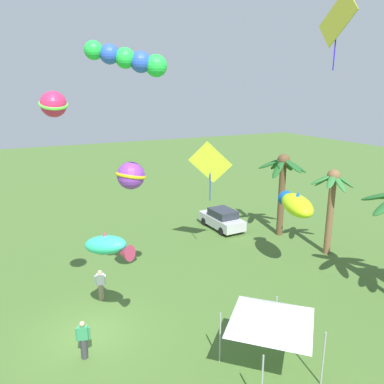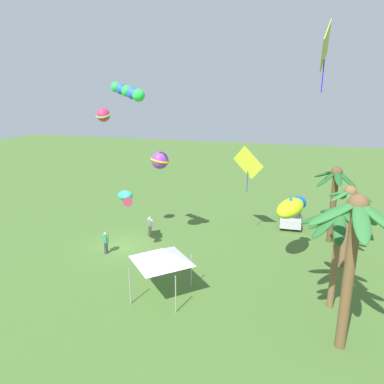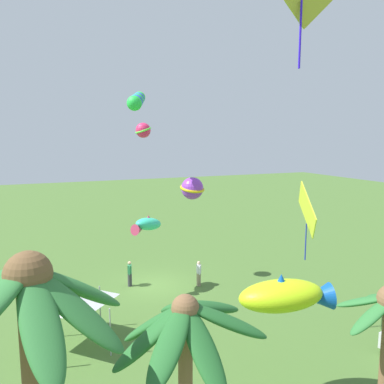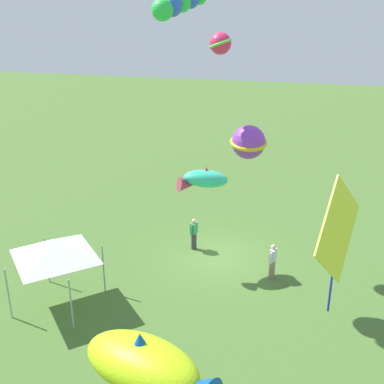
{
  "view_description": "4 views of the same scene",
  "coord_description": "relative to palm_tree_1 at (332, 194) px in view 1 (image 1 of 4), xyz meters",
  "views": [
    {
      "loc": [
        14.55,
        -2.46,
        10.05
      ],
      "look_at": [
        -0.49,
        5.05,
        5.56
      ],
      "focal_mm": 35.9,
      "sensor_mm": 36.0,
      "label": 1
    },
    {
      "loc": [
        21.54,
        12.37,
        10.96
      ],
      "look_at": [
        0.27,
        5.56,
        4.76
      ],
      "focal_mm": 33.29,
      "sensor_mm": 36.0,
      "label": 2
    },
    {
      "loc": [
        6.43,
        21.74,
        9.13
      ],
      "look_at": [
        -0.59,
        4.92,
        6.52
      ],
      "focal_mm": 35.52,
      "sensor_mm": 36.0,
      "label": 3
    },
    {
      "loc": [
        -4.12,
        19.04,
        10.79
      ],
      "look_at": [
        -0.44,
        6.05,
        5.58
      ],
      "focal_mm": 43.85,
      "sensor_mm": 36.0,
      "label": 4
    }
  ],
  "objects": [
    {
      "name": "kite_tube_6",
      "position": [
        3.07,
        -13.48,
        7.14
      ],
      "size": [
        1.49,
        2.64,
        1.2
      ],
      "color": "#27D247"
    },
    {
      "name": "spectator_1",
      "position": [
        3.14,
        -15.77,
        -3.11
      ],
      "size": [
        0.33,
        0.53,
        1.59
      ],
      "color": "#38383D",
      "rests_on": "ground"
    },
    {
      "name": "kite_ball_0",
      "position": [
        0.23,
        -12.71,
        2.43
      ],
      "size": [
        1.67,
        1.67,
        1.24
      ],
      "color": "purple"
    },
    {
      "name": "kite_ball_3",
      "position": [
        2.07,
        -15.95,
        5.65
      ],
      "size": [
        1.0,
        1.01,
        0.9
      ],
      "color": "#EB2A5E"
    },
    {
      "name": "kite_fish_4",
      "position": [
        2.35,
        -14.43,
        0.2
      ],
      "size": [
        2.38,
        2.03,
        1.08
      ],
      "color": "#35D8A9"
    },
    {
      "name": "festival_tent",
      "position": [
        6.97,
        -9.91,
        -1.45
      ],
      "size": [
        2.86,
        2.86,
        2.85
      ],
      "color": "#9E9EA3",
      "rests_on": "ground"
    },
    {
      "name": "parked_car_0",
      "position": [
        -6.84,
        -3.64,
        -3.17
      ],
      "size": [
        3.97,
        1.88,
        1.51
      ],
      "color": "#BCBCC1",
      "rests_on": "ground"
    },
    {
      "name": "palm_tree_1",
      "position": [
        0.0,
        0.0,
        0.0
      ],
      "size": [
        2.53,
        2.74,
        5.44
      ],
      "color": "brown",
      "rests_on": "ground"
    },
    {
      "name": "kite_diamond_2",
      "position": [
        -2.9,
        -6.9,
        1.97
      ],
      "size": [
        1.03,
        2.42,
        3.59
      ],
      "color": "#E0F033"
    },
    {
      "name": "kite_diamond_5",
      "position": [
        1.42,
        -2.31,
        9.45
      ],
      "size": [
        2.7,
        0.36,
        3.76
      ],
      "color": "gold"
    },
    {
      "name": "spectator_0",
      "position": [
        -0.81,
        -14.16,
        -3.11
      ],
      "size": [
        0.31,
        0.54,
        1.59
      ],
      "color": "gray",
      "rests_on": "ground"
    },
    {
      "name": "palm_tree_2",
      "position": [
        -3.93,
        -0.58,
        0.34
      ],
      "size": [
        3.33,
        3.13,
        5.84
      ],
      "color": "brown",
      "rests_on": "ground"
    },
    {
      "name": "ground_plane",
      "position": [
        1.82,
        -15.27,
        -3.92
      ],
      "size": [
        120.0,
        120.0,
        0.0
      ],
      "primitive_type": "plane",
      "color": "#476B2D"
    },
    {
      "name": "kite_fish_1",
      "position": [
        0.7,
        -3.45,
        -0.02
      ],
      "size": [
        3.42,
        2.27,
        1.38
      ],
      "color": "#BAE418"
    }
  ]
}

